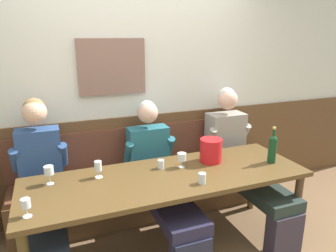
{
  "coord_description": "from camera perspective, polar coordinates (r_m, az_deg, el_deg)",
  "views": [
    {
      "loc": [
        -0.88,
        -2.07,
        1.87
      ],
      "look_at": [
        0.11,
        0.46,
        1.08
      ],
      "focal_mm": 33.37,
      "sensor_mm": 36.0,
      "label": 1
    }
  ],
  "objects": [
    {
      "name": "water_tumbler_center",
      "position": [
        2.77,
        -1.31,
        -6.98
      ],
      "size": [
        0.06,
        0.06,
        0.08
      ],
      "primitive_type": "cylinder",
      "color": "silver",
      "rests_on": "dining_table"
    },
    {
      "name": "wine_glass_left_end",
      "position": [
        2.64,
        -12.65,
        -7.25
      ],
      "size": [
        0.07,
        0.07,
        0.14
      ],
      "color": "silver",
      "rests_on": "dining_table"
    },
    {
      "name": "person_right_seat",
      "position": [
        3.38,
        13.0,
        -5.21
      ],
      "size": [
        0.51,
        1.22,
        1.32
      ],
      "color": "#373040",
      "rests_on": "ground"
    },
    {
      "name": "wall_bench",
      "position": [
        3.41,
        -4.05,
        -11.49
      ],
      "size": [
        2.69,
        0.42,
        0.94
      ],
      "color": "brown",
      "rests_on": "ground"
    },
    {
      "name": "wood_wainscot_panel",
      "position": [
        3.49,
        -5.18,
        -6.47
      ],
      "size": [
        6.8,
        0.03,
        1.04
      ],
      "primitive_type": "cube",
      "color": "brown",
      "rests_on": "ground"
    },
    {
      "name": "wine_glass_right_end",
      "position": [
        2.78,
        2.53,
        -5.76
      ],
      "size": [
        0.08,
        0.08,
        0.13
      ],
      "color": "silver",
      "rests_on": "dining_table"
    },
    {
      "name": "dining_table",
      "position": [
        2.69,
        0.04,
        -10.43
      ],
      "size": [
        2.39,
        0.8,
        0.73
      ],
      "color": "brown",
      "rests_on": "ground"
    },
    {
      "name": "ice_bucket",
      "position": [
        2.92,
        7.83,
        -4.43
      ],
      "size": [
        0.21,
        0.21,
        0.22
      ],
      "primitive_type": "cylinder",
      "color": "red",
      "rests_on": "dining_table"
    },
    {
      "name": "person_center_left_seat",
      "position": [
        2.83,
        -22.05,
        -10.3
      ],
      "size": [
        0.48,
        1.22,
        1.35
      ],
      "color": "#282E42",
      "rests_on": "ground"
    },
    {
      "name": "person_left_seat",
      "position": [
        2.97,
        -1.49,
        -8.98
      ],
      "size": [
        0.51,
        1.22,
        1.25
      ],
      "color": "#25283E",
      "rests_on": "ground"
    },
    {
      "name": "wine_glass_mid_left",
      "position": [
        2.64,
        -20.94,
        -7.72
      ],
      "size": [
        0.07,
        0.07,
        0.15
      ],
      "color": "silver",
      "rests_on": "dining_table"
    },
    {
      "name": "wine_glass_center_front",
      "position": [
        2.26,
        -24.55,
        -12.85
      ],
      "size": [
        0.06,
        0.06,
        0.13
      ],
      "color": "silver",
      "rests_on": "dining_table"
    },
    {
      "name": "room_wall_back",
      "position": [
        3.31,
        -5.87,
        8.07
      ],
      "size": [
        6.8,
        0.12,
        2.8
      ],
      "color": "silver",
      "rests_on": "ground"
    },
    {
      "name": "wine_bottle_clear_water",
      "position": [
        3.02,
        18.54,
        -3.81
      ],
      "size": [
        0.08,
        0.08,
        0.34
      ],
      "color": "#133F1F",
      "rests_on": "dining_table"
    },
    {
      "name": "water_tumbler_left",
      "position": [
        2.52,
        6.24,
        -9.49
      ],
      "size": [
        0.06,
        0.06,
        0.09
      ],
      "primitive_type": "cylinder",
      "color": "silver",
      "rests_on": "dining_table"
    }
  ]
}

